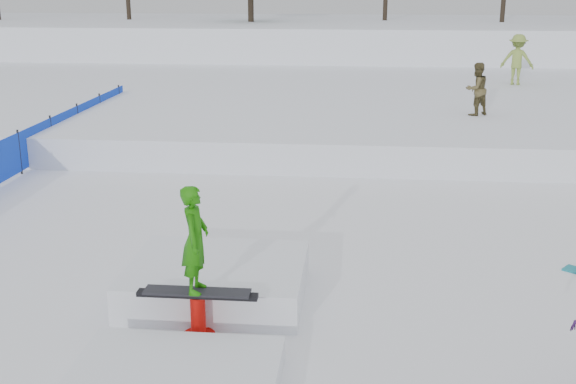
# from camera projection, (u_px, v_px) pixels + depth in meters

# --- Properties ---
(ground) EXTENTS (120.00, 120.00, 0.00)m
(ground) POSITION_uv_depth(u_px,v_px,m) (242.00, 300.00, 10.77)
(ground) COLOR white
(snow_berm) EXTENTS (60.00, 14.00, 2.40)m
(snow_berm) POSITION_uv_depth(u_px,v_px,m) (328.00, 43.00, 39.04)
(snow_berm) COLOR white
(snow_berm) RESTS_ON ground
(snow_midrise) EXTENTS (50.00, 18.00, 0.80)m
(snow_midrise) POSITION_uv_depth(u_px,v_px,m) (312.00, 100.00, 25.92)
(snow_midrise) COLOR white
(snow_midrise) RESTS_ON ground
(safety_fence) EXTENTS (0.05, 16.00, 1.10)m
(safety_fence) POSITION_uv_depth(u_px,v_px,m) (20.00, 152.00, 17.50)
(safety_fence) COLOR blue
(safety_fence) RESTS_ON ground
(walker_olive) EXTENTS (0.93, 0.88, 1.51)m
(walker_olive) POSITION_uv_depth(u_px,v_px,m) (477.00, 89.00, 20.62)
(walker_olive) COLOR brown
(walker_olive) RESTS_ON snow_midrise
(walker_ygreen) EXTENTS (1.35, 1.03, 1.84)m
(walker_ygreen) POSITION_uv_depth(u_px,v_px,m) (517.00, 60.00, 26.51)
(walker_ygreen) COLOR olive
(walker_ygreen) RESTS_ON snow_midrise
(jib_rail_feature) EXTENTS (2.60, 4.40, 2.11)m
(jib_rail_feature) POSITION_uv_depth(u_px,v_px,m) (207.00, 299.00, 10.08)
(jib_rail_feature) COLOR white
(jib_rail_feature) RESTS_ON ground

